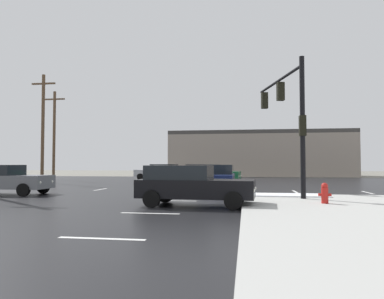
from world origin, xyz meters
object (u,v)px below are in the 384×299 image
at_px(traffic_signal_mast, 288,109).
at_px(sedan_grey, 4,179).
at_px(utility_pole_distant, 54,133).
at_px(sedan_green, 209,174).
at_px(sedan_black, 192,184).
at_px(fire_hydrant, 325,193).
at_px(sedan_silver, 159,172).
at_px(utility_pole_far, 43,126).
at_px(sedan_navy, 218,177).

relative_size(traffic_signal_mast, sedan_grey, 1.38).
height_order(sedan_grey, utility_pole_distant, utility_pole_distant).
bearing_deg(sedan_green, sedan_black, -80.59).
bearing_deg(fire_hydrant, traffic_signal_mast, 105.36).
bearing_deg(fire_hydrant, sedan_grey, 169.41).
height_order(sedan_silver, sedan_green, same).
bearing_deg(traffic_signal_mast, sedan_silver, 17.06).
xyz_separation_m(traffic_signal_mast, sedan_black, (-4.17, -3.92, -3.50)).
distance_m(sedan_silver, utility_pole_far, 11.68).
bearing_deg(sedan_black, sedan_green, 96.83).
bearing_deg(sedan_silver, sedan_navy, 121.20).
xyz_separation_m(sedan_navy, sedan_grey, (-11.18, -3.59, 0.00)).
height_order(traffic_signal_mast, sedan_black, traffic_signal_mast).
xyz_separation_m(fire_hydrant, utility_pole_far, (-20.72, 14.55, 4.46)).
distance_m(utility_pole_far, utility_pole_distant, 5.38).
height_order(sedan_black, sedan_green, same).
distance_m(fire_hydrant, sedan_grey, 16.06).
xyz_separation_m(traffic_signal_mast, sedan_grey, (-14.85, -0.45, -3.50)).
bearing_deg(sedan_navy, sedan_green, -170.37).
height_order(traffic_signal_mast, fire_hydrant, traffic_signal_mast).
bearing_deg(utility_pole_far, sedan_silver, 33.55).
relative_size(sedan_grey, sedan_green, 0.97).
xyz_separation_m(sedan_green, utility_pole_distant, (-16.67, 5.75, 3.93)).
xyz_separation_m(sedan_grey, sedan_green, (9.90, 10.91, 0.00)).
bearing_deg(sedan_navy, sedan_silver, -153.74).
height_order(fire_hydrant, sedan_black, sedan_black).
relative_size(sedan_navy, utility_pole_far, 0.48).
distance_m(sedan_black, sedan_green, 14.41).
bearing_deg(sedan_black, sedan_grey, 165.71).
xyz_separation_m(sedan_grey, utility_pole_distant, (-6.77, 16.66, 3.93)).
relative_size(fire_hydrant, utility_pole_far, 0.08).
xyz_separation_m(traffic_signal_mast, sedan_navy, (-3.66, 3.14, -3.50)).
height_order(traffic_signal_mast, sedan_silver, traffic_signal_mast).
height_order(traffic_signal_mast, utility_pole_far, utility_pole_far).
height_order(sedan_green, utility_pole_distant, utility_pole_distant).
distance_m(sedan_grey, utility_pole_far, 13.27).
height_order(sedan_silver, utility_pole_distant, utility_pole_distant).
height_order(sedan_silver, sedan_grey, same).
height_order(sedan_navy, sedan_grey, same).
xyz_separation_m(traffic_signal_mast, sedan_silver, (-10.68, 17.19, -3.50)).
height_order(sedan_grey, utility_pole_far, utility_pole_far).
bearing_deg(sedan_grey, sedan_green, 47.11).
distance_m(fire_hydrant, utility_pole_far, 25.71).
bearing_deg(utility_pole_far, sedan_navy, -26.42).
height_order(sedan_navy, utility_pole_far, utility_pole_far).
distance_m(sedan_silver, sedan_grey, 18.12).
relative_size(sedan_silver, utility_pole_far, 0.49).
bearing_deg(traffic_signal_mast, fire_hydrant, -179.43).
bearing_deg(utility_pole_distant, sedan_grey, -67.88).
height_order(utility_pole_far, utility_pole_distant, utility_pole_far).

